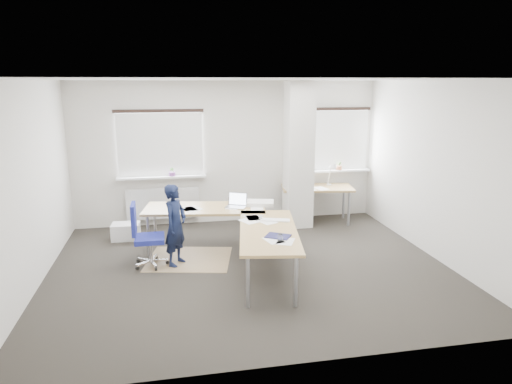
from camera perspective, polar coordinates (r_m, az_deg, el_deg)
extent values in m
plane|color=#27241F|center=(7.07, -0.75, -9.44)|extent=(6.00, 6.00, 0.00)
cube|color=beige|center=(9.08, -3.57, 4.90)|extent=(6.00, 0.04, 2.80)
cube|color=beige|center=(4.29, 5.11, -5.00)|extent=(6.00, 0.04, 2.80)
cube|color=beige|center=(6.81, -26.49, 0.58)|extent=(0.04, 5.00, 2.80)
cube|color=beige|center=(7.75, 21.64, 2.47)|extent=(0.04, 5.00, 2.80)
cube|color=white|center=(6.51, -0.83, 13.89)|extent=(6.00, 5.00, 0.04)
cube|color=beige|center=(8.81, 5.34, 4.54)|extent=(0.50, 0.50, 2.78)
cube|color=white|center=(8.95, -11.88, 5.81)|extent=(1.60, 0.04, 1.20)
cube|color=white|center=(8.91, -11.89, 5.78)|extent=(1.60, 0.02, 1.20)
cube|color=white|center=(8.99, -11.70, 1.83)|extent=(1.70, 0.20, 0.04)
cube|color=white|center=(9.59, 10.28, 6.38)|extent=(1.20, 0.04, 1.20)
cube|color=white|center=(9.55, 10.37, 6.35)|extent=(1.20, 0.02, 1.20)
cube|color=white|center=(9.62, 10.27, 2.66)|extent=(1.30, 0.20, 0.04)
cube|color=white|center=(9.13, -11.54, -1.40)|extent=(1.40, 0.10, 0.60)
cylinder|color=#753A80|center=(8.95, -10.44, 2.24)|extent=(0.12, 0.12, 0.08)
imported|color=#376829|center=(8.95, -10.45, 2.51)|extent=(0.09, 0.06, 0.17)
cylinder|color=#AA6641|center=(9.59, 10.33, 2.99)|extent=(0.12, 0.12, 0.08)
imported|color=#376829|center=(9.58, 10.34, 3.24)|extent=(0.09, 0.07, 0.17)
cube|color=olive|center=(7.47, -8.34, -8.28)|extent=(1.49, 1.34, 0.01)
cube|color=white|center=(8.57, -15.96, -4.75)|extent=(0.50, 0.36, 0.29)
cube|color=olive|center=(7.66, -6.41, -2.07)|extent=(2.10, 1.12, 0.04)
cube|color=olive|center=(6.49, 1.56, -4.87)|extent=(1.12, 2.10, 0.04)
cylinder|color=#9A9A9F|center=(7.62, -13.32, -5.33)|extent=(0.05, 0.05, 0.69)
cylinder|color=#9A9A9F|center=(8.17, -12.48, -3.97)|extent=(0.05, 0.05, 0.69)
cylinder|color=#9A9A9F|center=(8.03, 0.26, -3.97)|extent=(0.05, 0.05, 0.69)
cylinder|color=#9A9A9F|center=(5.78, -1.02, -11.16)|extent=(0.05, 0.05, 0.69)
cylinder|color=#9A9A9F|center=(5.82, 5.02, -11.06)|extent=(0.05, 0.05, 0.69)
cylinder|color=#9A9A9F|center=(7.48, 3.48, -5.32)|extent=(0.05, 0.05, 0.69)
cube|color=#B7B7BC|center=(7.62, -2.53, -1.88)|extent=(0.40, 0.35, 0.01)
cube|color=#B7B7BC|center=(7.69, -2.29, -0.85)|extent=(0.32, 0.18, 0.22)
cube|color=silver|center=(7.69, -2.29, -0.85)|extent=(0.27, 0.15, 0.19)
cube|color=white|center=(6.89, 2.40, -3.53)|extent=(0.46, 0.27, 0.02)
cube|color=#17163E|center=(6.19, 2.77, -5.54)|extent=(0.40, 0.37, 0.01)
cube|color=silver|center=(7.74, 0.53, -1.40)|extent=(0.51, 0.42, 0.07)
imported|color=white|center=(6.93, 0.58, -3.22)|extent=(0.09, 0.09, 0.07)
cylinder|color=silver|center=(6.00, 3.04, -5.74)|extent=(0.07, 0.07, 0.10)
cube|color=olive|center=(9.20, 7.66, 0.54)|extent=(1.50, 0.93, 0.04)
cylinder|color=#9A9A9F|center=(8.97, 4.03, -2.10)|extent=(0.05, 0.05, 0.69)
cylinder|color=#9A9A9F|center=(9.16, 11.53, -2.03)|extent=(0.05, 0.05, 0.69)
cylinder|color=#9A9A9F|center=(9.45, 3.76, -1.29)|extent=(0.05, 0.05, 0.69)
cylinder|color=#9A9A9F|center=(9.63, 10.90, -1.23)|extent=(0.05, 0.05, 0.69)
cube|color=#B7B7BC|center=(9.12, 5.91, 0.65)|extent=(0.37, 0.30, 0.01)
cube|color=#B7B7BC|center=(9.19, 5.56, 1.48)|extent=(0.33, 0.12, 0.22)
cube|color=silver|center=(9.19, 5.56, 1.48)|extent=(0.29, 0.10, 0.19)
cylinder|color=white|center=(9.37, 9.12, 0.92)|extent=(0.10, 0.10, 0.02)
cylinder|color=white|center=(9.33, 9.17, 2.06)|extent=(0.02, 0.16, 0.38)
cylinder|color=white|center=(9.18, 9.47, 3.26)|extent=(0.02, 0.29, 0.13)
cone|color=white|center=(9.06, 9.77, 2.98)|extent=(0.14, 0.16, 0.17)
cube|color=navy|center=(7.18, -13.14, -5.71)|extent=(0.44, 0.44, 0.08)
cube|color=navy|center=(7.09, -15.05, -3.30)|extent=(0.06, 0.38, 0.48)
cylinder|color=silver|center=(7.24, -13.06, -7.06)|extent=(0.06, 0.06, 0.32)
cylinder|color=black|center=(7.31, -11.01, -8.62)|extent=(0.06, 0.03, 0.06)
cylinder|color=black|center=(7.53, -12.33, -8.01)|extent=(0.04, 0.06, 0.06)
cylinder|color=black|center=(7.47, -14.49, -8.34)|extent=(0.06, 0.06, 0.06)
cylinder|color=black|center=(7.20, -14.62, -9.19)|extent=(0.06, 0.06, 0.06)
cylinder|color=black|center=(7.10, -12.40, -9.39)|extent=(0.04, 0.06, 0.06)
imported|color=black|center=(7.09, -10.03, -4.09)|extent=(0.50, 0.56, 1.27)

